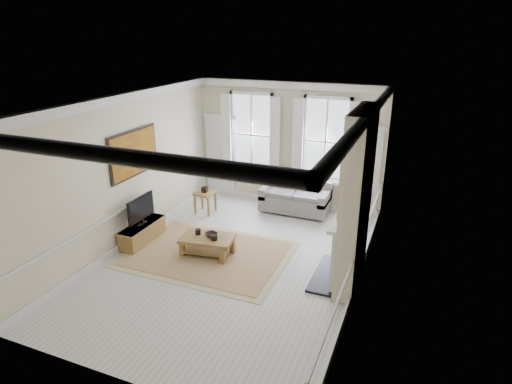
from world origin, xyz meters
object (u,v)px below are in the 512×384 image
at_px(sofa, 296,199).
at_px(side_table, 205,196).
at_px(coffee_table, 207,240).
at_px(tv_stand, 143,233).

height_order(sofa, side_table, sofa).
distance_m(sofa, coffee_table, 3.24).
height_order(sofa, coffee_table, sofa).
height_order(side_table, coffee_table, side_table).
bearing_deg(side_table, tv_stand, -104.42).
relative_size(coffee_table, tv_stand, 0.96).
relative_size(sofa, tv_stand, 1.42).
distance_m(side_table, coffee_table, 2.35).
xyz_separation_m(side_table, tv_stand, (-0.53, -2.07, -0.25)).
xyz_separation_m(sofa, coffee_table, (-1.07, -3.05, -0.01)).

